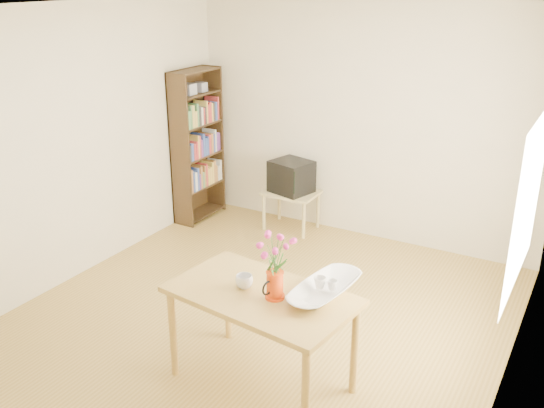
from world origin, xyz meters
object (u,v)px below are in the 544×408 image
Objects in this scene: pitcher at (275,286)px; mug at (244,282)px; bowl at (326,266)px; table at (261,304)px; television at (292,176)px.

mug is at bearing -170.22° from pitcher.
mug is 0.59m from bowl.
table is at bearing -171.39° from pitcher.
table is 0.54m from bowl.
pitcher is at bearing -49.67° from television.
pitcher is at bearing 2.65° from table.
television reaches higher than table.
mug is 2.84m from television.
pitcher is 2.96m from television.
mug reaches higher than television.
television is at bearing 128.72° from pitcher.
pitcher reaches higher than television.
pitcher is at bearing 172.93° from mug.
pitcher is 0.26m from mug.
pitcher reaches higher than mug.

